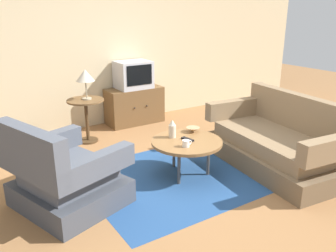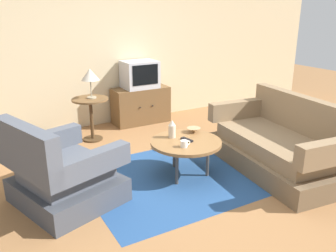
{
  "view_description": "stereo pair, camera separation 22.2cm",
  "coord_description": "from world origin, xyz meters",
  "px_view_note": "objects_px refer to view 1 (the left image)",
  "views": [
    {
      "loc": [
        -2.09,
        -2.9,
        1.88
      ],
      "look_at": [
        0.04,
        0.4,
        0.55
      ],
      "focal_mm": 37.52,
      "sensor_mm": 36.0,
      "label": 1
    },
    {
      "loc": [
        -1.9,
        -3.01,
        1.88
      ],
      "look_at": [
        0.04,
        0.4,
        0.55
      ],
      "focal_mm": 37.52,
      "sensor_mm": 36.0,
      "label": 2
    }
  ],
  "objects_px": {
    "bowl": "(193,130)",
    "tv_stand": "(135,106)",
    "couch": "(278,144)",
    "mug": "(186,143)",
    "side_table": "(86,111)",
    "armchair": "(64,178)",
    "vase": "(172,129)",
    "tv_remote_dark": "(188,139)",
    "table_lamp": "(85,76)",
    "television": "(133,75)",
    "coffee_table": "(187,143)"
  },
  "relations": [
    {
      "from": "bowl",
      "to": "tv_stand",
      "type": "bearing_deg",
      "value": 84.79
    },
    {
      "from": "couch",
      "to": "mug",
      "type": "height_order",
      "value": "couch"
    },
    {
      "from": "side_table",
      "to": "bowl",
      "type": "bearing_deg",
      "value": -60.74
    },
    {
      "from": "armchair",
      "to": "vase",
      "type": "xyz_separation_m",
      "value": [
        1.32,
        0.09,
        0.23
      ]
    },
    {
      "from": "side_table",
      "to": "tv_remote_dark",
      "type": "distance_m",
      "value": 1.76
    },
    {
      "from": "bowl",
      "to": "table_lamp",
      "type": "bearing_deg",
      "value": 118.38
    },
    {
      "from": "television",
      "to": "table_lamp",
      "type": "xyz_separation_m",
      "value": [
        -0.97,
        -0.41,
        0.14
      ]
    },
    {
      "from": "mug",
      "to": "tv_remote_dark",
      "type": "relative_size",
      "value": 0.7
    },
    {
      "from": "television",
      "to": "vase",
      "type": "distance_m",
      "value": 1.99
    },
    {
      "from": "armchair",
      "to": "couch",
      "type": "height_order",
      "value": "armchair"
    },
    {
      "from": "television",
      "to": "table_lamp",
      "type": "bearing_deg",
      "value": -156.83
    },
    {
      "from": "armchair",
      "to": "coffee_table",
      "type": "xyz_separation_m",
      "value": [
        1.41,
        -0.08,
        0.09
      ]
    },
    {
      "from": "tv_stand",
      "to": "bowl",
      "type": "relative_size",
      "value": 5.62
    },
    {
      "from": "table_lamp",
      "to": "armchair",
      "type": "bearing_deg",
      "value": -118.14
    },
    {
      "from": "vase",
      "to": "mug",
      "type": "height_order",
      "value": "vase"
    },
    {
      "from": "mug",
      "to": "tv_remote_dark",
      "type": "xyz_separation_m",
      "value": [
        0.13,
        0.15,
        -0.03
      ]
    },
    {
      "from": "couch",
      "to": "side_table",
      "type": "bearing_deg",
      "value": 45.25
    },
    {
      "from": "tv_remote_dark",
      "to": "table_lamp",
      "type": "bearing_deg",
      "value": -171.37
    },
    {
      "from": "couch",
      "to": "tv_remote_dark",
      "type": "bearing_deg",
      "value": 75.28
    },
    {
      "from": "tv_stand",
      "to": "mug",
      "type": "xyz_separation_m",
      "value": [
        -0.52,
        -2.22,
        0.16
      ]
    },
    {
      "from": "vase",
      "to": "mug",
      "type": "xyz_separation_m",
      "value": [
        -0.03,
        -0.32,
        -0.07
      ]
    },
    {
      "from": "couch",
      "to": "tv_remote_dark",
      "type": "xyz_separation_m",
      "value": [
        -1.08,
        0.41,
        0.15
      ]
    },
    {
      "from": "coffee_table",
      "to": "vase",
      "type": "bearing_deg",
      "value": 115.58
    },
    {
      "from": "armchair",
      "to": "side_table",
      "type": "bearing_deg",
      "value": 134.1
    },
    {
      "from": "mug",
      "to": "coffee_table",
      "type": "bearing_deg",
      "value": 50.88
    },
    {
      "from": "bowl",
      "to": "couch",
      "type": "bearing_deg",
      "value": -35.41
    },
    {
      "from": "side_table",
      "to": "table_lamp",
      "type": "relative_size",
      "value": 1.49
    },
    {
      "from": "television",
      "to": "bowl",
      "type": "height_order",
      "value": "television"
    },
    {
      "from": "tv_stand",
      "to": "bowl",
      "type": "xyz_separation_m",
      "value": [
        -0.17,
        -1.87,
        0.15
      ]
    },
    {
      "from": "coffee_table",
      "to": "table_lamp",
      "type": "xyz_separation_m",
      "value": [
        -0.56,
        1.67,
        0.57
      ]
    },
    {
      "from": "coffee_table",
      "to": "vase",
      "type": "relative_size",
      "value": 3.81
    },
    {
      "from": "side_table",
      "to": "tv_remote_dark",
      "type": "bearing_deg",
      "value": -70.15
    },
    {
      "from": "armchair",
      "to": "coffee_table",
      "type": "distance_m",
      "value": 1.41
    },
    {
      "from": "armchair",
      "to": "vase",
      "type": "bearing_deg",
      "value": 75.58
    },
    {
      "from": "vase",
      "to": "coffee_table",
      "type": "bearing_deg",
      "value": -64.42
    },
    {
      "from": "tv_stand",
      "to": "table_lamp",
      "type": "bearing_deg",
      "value": -157.31
    },
    {
      "from": "coffee_table",
      "to": "tv_remote_dark",
      "type": "relative_size",
      "value": 4.84
    },
    {
      "from": "vase",
      "to": "mug",
      "type": "bearing_deg",
      "value": -95.75
    },
    {
      "from": "mug",
      "to": "tv_remote_dark",
      "type": "height_order",
      "value": "mug"
    },
    {
      "from": "mug",
      "to": "side_table",
      "type": "bearing_deg",
      "value": 104.56
    },
    {
      "from": "coffee_table",
      "to": "television",
      "type": "relative_size",
      "value": 1.47
    },
    {
      "from": "side_table",
      "to": "tv_stand",
      "type": "relative_size",
      "value": 0.67
    },
    {
      "from": "tv_remote_dark",
      "to": "tv_stand",
      "type": "bearing_deg",
      "value": 158.89
    },
    {
      "from": "couch",
      "to": "coffee_table",
      "type": "xyz_separation_m",
      "value": [
        -1.09,
        0.41,
        0.11
      ]
    },
    {
      "from": "table_lamp",
      "to": "vase",
      "type": "distance_m",
      "value": 1.63
    },
    {
      "from": "couch",
      "to": "tv_stand",
      "type": "height_order",
      "value": "couch"
    },
    {
      "from": "tv_remote_dark",
      "to": "vase",
      "type": "bearing_deg",
      "value": -160.81
    },
    {
      "from": "vase",
      "to": "bowl",
      "type": "bearing_deg",
      "value": 3.96
    },
    {
      "from": "armchair",
      "to": "tv_remote_dark",
      "type": "bearing_deg",
      "value": 68.38
    },
    {
      "from": "side_table",
      "to": "bowl",
      "type": "xyz_separation_m",
      "value": [
        0.82,
        -1.47,
        -0.0
      ]
    }
  ]
}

